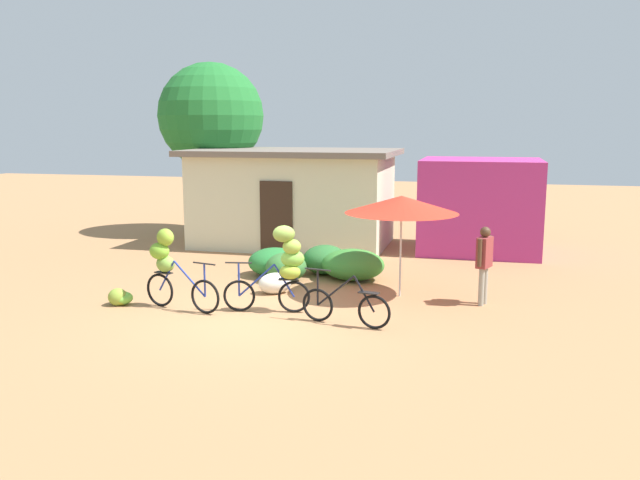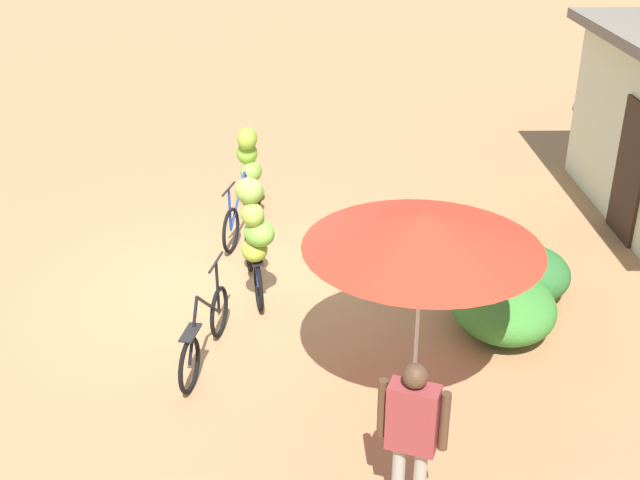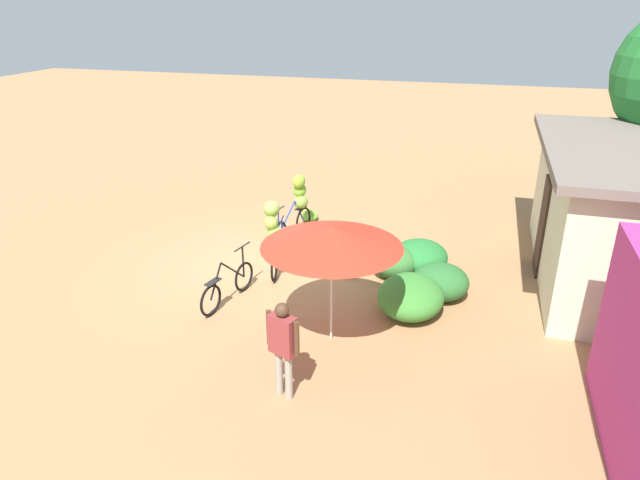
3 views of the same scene
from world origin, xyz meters
The scene contains 13 objects.
ground_plane centered at (0.00, 0.00, 0.00)m, with size 60.00×60.00×0.00m, color #A8764C.
building_low centered at (-1.50, 7.33, 1.41)m, with size 5.92×3.82×2.77m.
hedge_bush_front_left centered at (-0.77, 3.27, 0.33)m, with size 1.25×1.16×0.66m, color #277733.
hedge_bush_front_right centered at (-0.36, 2.80, 0.33)m, with size 0.92×0.96×0.66m, color #387434.
hedge_bush_mid centered at (0.30, 3.79, 0.34)m, with size 1.05×1.09×0.68m, color #2B692F.
hedge_bush_by_door centered at (1.06, 3.32, 0.35)m, with size 1.43×1.21×0.70m, color #388331.
market_umbrella centered at (2.28, 2.15, 1.89)m, with size 2.29×2.29×2.07m.
bicycle_leftmost centered at (-1.88, 0.19, 0.88)m, with size 1.70×0.56×1.54m.
bicycle_near_pile centered at (0.34, 0.43, 0.97)m, with size 1.63×0.57×1.66m.
bicycle_center_loaded centered at (1.60, -0.06, 0.34)m, with size 1.65×0.37×0.96m.
banana_pile_on_ground centered at (-2.94, 0.14, 0.14)m, with size 0.51×0.52×0.34m.
produce_sack centered at (-0.27, 1.72, 0.22)m, with size 0.70×0.44×0.44m, color silver.
person_vendor centered at (3.93, 1.89, 0.94)m, with size 0.33×0.55×1.54m.
Camera 3 is at (10.27, 4.26, 5.38)m, focal length 31.90 mm.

